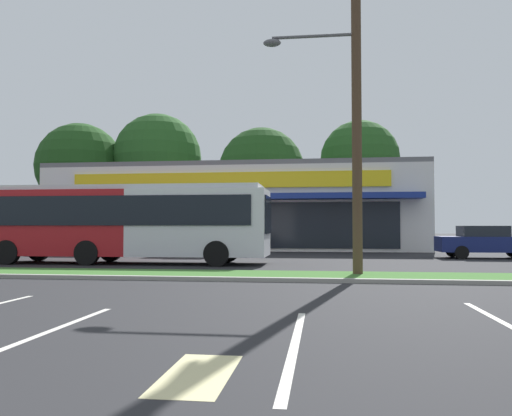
% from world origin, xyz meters
% --- Properties ---
extents(grass_median, '(56.00, 2.20, 0.12)m').
position_xyz_m(grass_median, '(0.00, 14.00, 0.06)').
color(grass_median, '#386B28').
rests_on(grass_median, ground_plane).
extents(curb_lip, '(56.00, 0.24, 0.12)m').
position_xyz_m(curb_lip, '(0.00, 12.78, 0.06)').
color(curb_lip, '#99968C').
rests_on(curb_lip, ground_plane).
extents(parking_stripe_2, '(0.12, 4.80, 0.01)m').
position_xyz_m(parking_stripe_2, '(1.09, 5.29, 0.00)').
color(parking_stripe_2, silver).
rests_on(parking_stripe_2, ground_plane).
extents(parking_stripe_3, '(0.12, 4.80, 0.01)m').
position_xyz_m(parking_stripe_3, '(4.71, 5.27, 0.00)').
color(parking_stripe_3, silver).
rests_on(parking_stripe_3, ground_plane).
extents(parking_stripe_4, '(0.12, 4.80, 0.01)m').
position_xyz_m(parking_stripe_4, '(7.95, 6.90, 0.00)').
color(parking_stripe_4, silver).
rests_on(parking_stripe_4, ground_plane).
extents(lot_arrow, '(0.70, 1.60, 0.01)m').
position_xyz_m(lot_arrow, '(3.78, 3.77, 0.00)').
color(lot_arrow, beige).
rests_on(lot_arrow, ground_plane).
extents(storefront_building, '(25.25, 12.27, 5.76)m').
position_xyz_m(storefront_building, '(-0.88, 35.46, 2.88)').
color(storefront_building, silver).
rests_on(storefront_building, ground_plane).
extents(tree_far_left, '(8.19, 8.19, 11.41)m').
position_xyz_m(tree_far_left, '(-17.86, 44.45, 7.30)').
color(tree_far_left, '#473323').
rests_on(tree_far_left, ground_plane).
extents(tree_left, '(8.33, 8.33, 12.34)m').
position_xyz_m(tree_left, '(-10.55, 45.54, 8.16)').
color(tree_left, '#473323').
rests_on(tree_left, ground_plane).
extents(tree_mid_left, '(7.46, 7.46, 10.20)m').
position_xyz_m(tree_mid_left, '(-0.17, 42.65, 6.47)').
color(tree_mid_left, '#473323').
rests_on(tree_mid_left, ground_plane).
extents(tree_mid, '(7.16, 7.16, 11.23)m').
position_xyz_m(tree_mid, '(8.51, 45.60, 7.64)').
color(tree_mid, '#473323').
rests_on(tree_mid, ground_plane).
extents(utility_pole, '(3.03, 2.40, 10.38)m').
position_xyz_m(utility_pole, '(6.00, 14.28, 5.54)').
color(utility_pole, '#4C3826').
rests_on(utility_pole, ground_plane).
extents(city_bus, '(12.48, 2.73, 3.25)m').
position_xyz_m(city_bus, '(-3.33, 19.09, 1.77)').
color(city_bus, '#AD191E').
rests_on(city_bus, ground_plane).
extents(car_2, '(4.14, 1.98, 1.44)m').
position_xyz_m(car_2, '(-1.36, 24.33, 0.75)').
color(car_2, black).
rests_on(car_2, ground_plane).
extents(car_3, '(4.72, 1.97, 1.59)m').
position_xyz_m(car_3, '(13.05, 24.73, 0.81)').
color(car_3, navy).
rests_on(car_3, ground_plane).
extents(car_5, '(4.70, 1.88, 1.52)m').
position_xyz_m(car_5, '(-7.68, 24.98, 0.77)').
color(car_5, '#515459').
rests_on(car_5, ground_plane).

